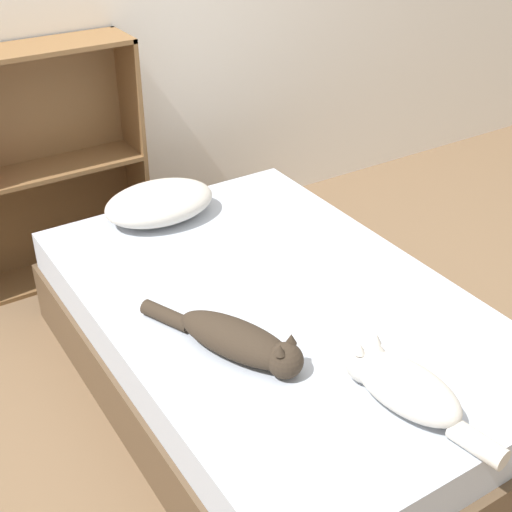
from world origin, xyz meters
The scene contains 6 objects.
ground_plane centered at (0.00, 0.00, 0.00)m, with size 8.00×8.00×0.00m, color brown.
bed centered at (0.00, 0.00, 0.21)m, with size 1.24×1.91×0.43m.
pillow centered at (-0.09, 0.76, 0.50)m, with size 0.48×0.33×0.15m.
cat_light centered at (0.01, -0.63, 0.49)m, with size 0.23×0.54×0.15m.
cat_dark centered at (-0.28, -0.20, 0.48)m, with size 0.33×0.59×0.14m.
bookshelf centered at (-0.44, 1.29, 0.55)m, with size 0.88×0.26×1.09m.
Camera 1 is at (-1.18, -1.72, 1.89)m, focal length 50.00 mm.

